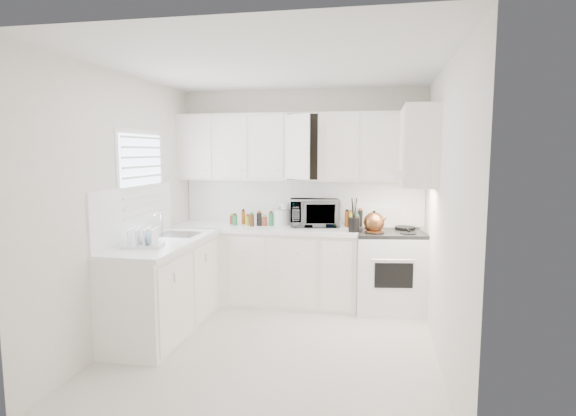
% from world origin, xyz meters
% --- Properties ---
extents(floor, '(3.20, 3.20, 0.00)m').
position_xyz_m(floor, '(0.00, 0.00, 0.00)').
color(floor, silver).
rests_on(floor, ground).
extents(ceiling, '(3.20, 3.20, 0.00)m').
position_xyz_m(ceiling, '(0.00, 0.00, 2.60)').
color(ceiling, white).
rests_on(ceiling, ground).
extents(wall_back, '(3.00, 0.00, 3.00)m').
position_xyz_m(wall_back, '(0.00, 1.60, 1.30)').
color(wall_back, white).
rests_on(wall_back, ground).
extents(wall_front, '(3.00, 0.00, 3.00)m').
position_xyz_m(wall_front, '(0.00, -1.60, 1.30)').
color(wall_front, white).
rests_on(wall_front, ground).
extents(wall_left, '(0.00, 3.20, 3.20)m').
position_xyz_m(wall_left, '(-1.50, 0.00, 1.30)').
color(wall_left, white).
rests_on(wall_left, ground).
extents(wall_right, '(0.00, 3.20, 3.20)m').
position_xyz_m(wall_right, '(1.50, 0.00, 1.30)').
color(wall_right, white).
rests_on(wall_right, ground).
extents(window_blinds, '(0.06, 0.96, 1.06)m').
position_xyz_m(window_blinds, '(-1.48, 0.35, 1.55)').
color(window_blinds, white).
rests_on(window_blinds, wall_left).
extents(lower_cabinets_back, '(2.22, 0.60, 0.90)m').
position_xyz_m(lower_cabinets_back, '(-0.39, 1.30, 0.45)').
color(lower_cabinets_back, white).
rests_on(lower_cabinets_back, floor).
extents(lower_cabinets_left, '(0.60, 1.60, 0.90)m').
position_xyz_m(lower_cabinets_left, '(-1.20, 0.20, 0.45)').
color(lower_cabinets_left, white).
rests_on(lower_cabinets_left, floor).
extents(countertop_back, '(2.24, 0.64, 0.05)m').
position_xyz_m(countertop_back, '(-0.39, 1.29, 0.93)').
color(countertop_back, white).
rests_on(countertop_back, lower_cabinets_back).
extents(countertop_left, '(0.64, 1.62, 0.05)m').
position_xyz_m(countertop_left, '(-1.19, 0.20, 0.93)').
color(countertop_left, white).
rests_on(countertop_left, lower_cabinets_left).
extents(backsplash_back, '(2.98, 0.02, 0.55)m').
position_xyz_m(backsplash_back, '(0.00, 1.59, 1.23)').
color(backsplash_back, white).
rests_on(backsplash_back, wall_back).
extents(backsplash_left, '(0.02, 1.60, 0.55)m').
position_xyz_m(backsplash_left, '(-1.49, 0.20, 1.23)').
color(backsplash_left, white).
rests_on(backsplash_left, wall_left).
extents(upper_cabinets_back, '(3.00, 0.33, 0.80)m').
position_xyz_m(upper_cabinets_back, '(0.00, 1.44, 1.50)').
color(upper_cabinets_back, white).
rests_on(upper_cabinets_back, wall_back).
extents(upper_cabinets_right, '(0.33, 0.90, 0.80)m').
position_xyz_m(upper_cabinets_right, '(1.33, 0.82, 1.50)').
color(upper_cabinets_right, white).
rests_on(upper_cabinets_right, wall_right).
extents(sink, '(0.42, 0.38, 0.30)m').
position_xyz_m(sink, '(-1.19, 0.55, 1.07)').
color(sink, gray).
rests_on(sink, countertop_left).
extents(stove, '(0.86, 0.75, 1.19)m').
position_xyz_m(stove, '(1.08, 1.29, 0.60)').
color(stove, white).
rests_on(stove, floor).
extents(tea_kettle, '(0.34, 0.30, 0.27)m').
position_xyz_m(tea_kettle, '(0.90, 1.13, 1.07)').
color(tea_kettle, brown).
rests_on(tea_kettle, stove).
extents(frying_pan, '(0.28, 0.42, 0.04)m').
position_xyz_m(frying_pan, '(1.26, 1.45, 0.96)').
color(frying_pan, black).
rests_on(frying_pan, stove).
extents(microwave, '(0.64, 0.43, 0.40)m').
position_xyz_m(microwave, '(0.19, 1.42, 1.15)').
color(microwave, gray).
rests_on(microwave, countertop_back).
extents(rice_cooker, '(0.24, 0.24, 0.23)m').
position_xyz_m(rice_cooker, '(-0.23, 1.42, 1.06)').
color(rice_cooker, white).
rests_on(rice_cooker, countertop_back).
extents(paper_towel, '(0.12, 0.12, 0.27)m').
position_xyz_m(paper_towel, '(-0.19, 1.44, 1.08)').
color(paper_towel, white).
rests_on(paper_towel, countertop_back).
extents(utensil_crock, '(0.16, 0.16, 0.39)m').
position_xyz_m(utensil_crock, '(0.68, 1.08, 1.15)').
color(utensil_crock, black).
rests_on(utensil_crock, countertop_back).
extents(dish_rack, '(0.42, 0.35, 0.20)m').
position_xyz_m(dish_rack, '(-1.25, -0.13, 1.05)').
color(dish_rack, white).
rests_on(dish_rack, countertop_left).
extents(spice_left_0, '(0.06, 0.06, 0.13)m').
position_xyz_m(spice_left_0, '(-0.85, 1.42, 1.02)').
color(spice_left_0, '#973F29').
rests_on(spice_left_0, countertop_back).
extents(spice_left_1, '(0.06, 0.06, 0.13)m').
position_xyz_m(spice_left_1, '(-0.78, 1.33, 1.02)').
color(spice_left_1, '#2A8042').
rests_on(spice_left_1, countertop_back).
extents(spice_left_2, '(0.06, 0.06, 0.13)m').
position_xyz_m(spice_left_2, '(-0.70, 1.42, 1.02)').
color(spice_left_2, '#AF4D17').
rests_on(spice_left_2, countertop_back).
extents(spice_left_3, '(0.06, 0.06, 0.13)m').
position_xyz_m(spice_left_3, '(-0.62, 1.33, 1.02)').
color(spice_left_3, '#AFB92B').
rests_on(spice_left_3, countertop_back).
extents(spice_left_4, '(0.06, 0.06, 0.13)m').
position_xyz_m(spice_left_4, '(-0.55, 1.42, 1.02)').
color(spice_left_4, '#533317').
rests_on(spice_left_4, countertop_back).
extents(spice_left_5, '(0.06, 0.06, 0.13)m').
position_xyz_m(spice_left_5, '(-0.47, 1.33, 1.02)').
color(spice_left_5, black).
rests_on(spice_left_5, countertop_back).
extents(spice_left_6, '(0.06, 0.06, 0.13)m').
position_xyz_m(spice_left_6, '(-0.40, 1.42, 1.02)').
color(spice_left_6, '#973F29').
rests_on(spice_left_6, countertop_back).
extents(spice_left_7, '(0.06, 0.06, 0.13)m').
position_xyz_m(spice_left_7, '(-0.32, 1.33, 1.02)').
color(spice_left_7, '#2A8042').
rests_on(spice_left_7, countertop_back).
extents(sauce_right_0, '(0.06, 0.06, 0.19)m').
position_xyz_m(sauce_right_0, '(0.58, 1.46, 1.05)').
color(sauce_right_0, '#AF4D17').
rests_on(sauce_right_0, countertop_back).
extents(sauce_right_1, '(0.06, 0.06, 0.19)m').
position_xyz_m(sauce_right_1, '(0.64, 1.40, 1.05)').
color(sauce_right_1, '#AFB92B').
rests_on(sauce_right_1, countertop_back).
extents(sauce_right_2, '(0.06, 0.06, 0.19)m').
position_xyz_m(sauce_right_2, '(0.69, 1.46, 1.05)').
color(sauce_right_2, '#533317').
rests_on(sauce_right_2, countertop_back).
extents(sauce_right_3, '(0.06, 0.06, 0.19)m').
position_xyz_m(sauce_right_3, '(0.74, 1.40, 1.05)').
color(sauce_right_3, black).
rests_on(sauce_right_3, countertop_back).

